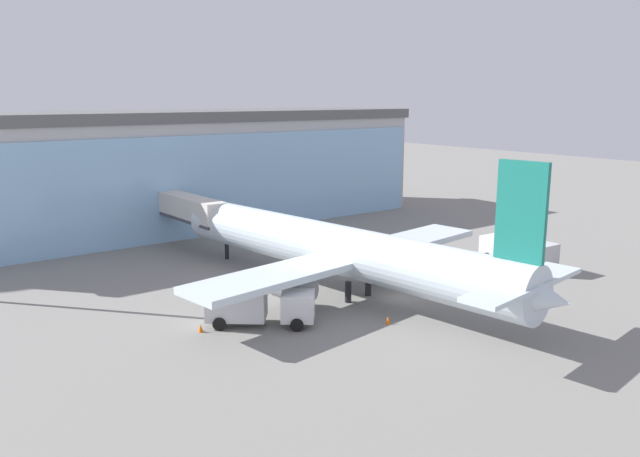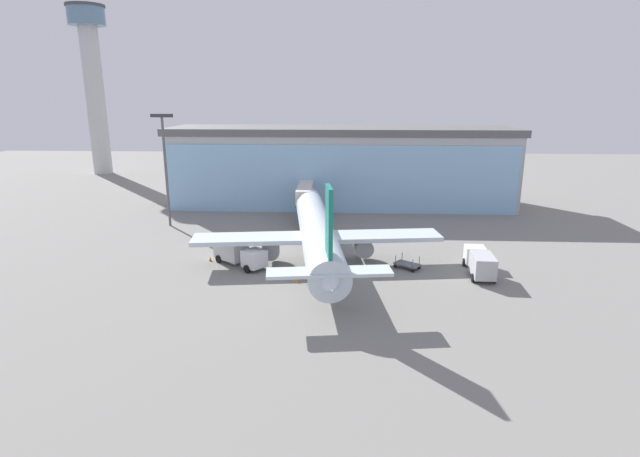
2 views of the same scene
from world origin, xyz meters
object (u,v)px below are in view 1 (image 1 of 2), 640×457
Objects in this scene: catering_truck at (256,304)px; safety_cone_nose at (388,320)px; jet_bridge at (186,209)px; safety_cone_wingtip at (201,328)px; airplane at (339,250)px; baggage_cart at (450,272)px; fuel_truck at (520,251)px.

catering_truck is 12.80× the size of safety_cone_nose.
jet_bridge reaches higher than catering_truck.
catering_truck is at bearing -17.22° from safety_cone_wingtip.
airplane is 11.15m from baggage_cart.
safety_cone_nose is (-12.11, -5.00, -0.23)m from baggage_cart.
baggage_cart is at bearing 22.46° from safety_cone_nose.
catering_truck reaches higher than baggage_cart.
jet_bridge is at bearing 43.11° from fuel_truck.
airplane is at bearing 4.70° from safety_cone_wingtip.
baggage_cart is 5.81× the size of safety_cone_nose.
baggage_cart is 23.13m from safety_cone_wingtip.
baggage_cart is at bearing 81.28° from fuel_truck.
catering_truck is at bearing 164.13° from jet_bridge.
fuel_truck is 7.90m from baggage_cart.
jet_bridge is 1.85× the size of catering_truck.
fuel_truck is at bearing -110.06° from airplane.
jet_bridge is 24.09m from catering_truck.
jet_bridge is at bearing 0.82° from airplane.
baggage_cart is at bearing -110.77° from airplane.
safety_cone_wingtip is (-9.56, -22.06, -3.89)m from jet_bridge.
catering_truck is 0.95× the size of fuel_truck.
catering_truck is at bearing 144.11° from safety_cone_nose.
catering_truck is at bearing -143.58° from baggage_cart.
catering_truck is (-8.97, -2.18, -2.03)m from airplane.
catering_truck is 19.45m from baggage_cart.
airplane is 5.41× the size of catering_truck.
jet_bridge is 28.79m from safety_cone_nose.
fuel_truck reaches higher than baggage_cart.
fuel_truck is (27.10, -1.87, 0.00)m from catering_truck.
airplane reaches higher than jet_bridge.
airplane is 5.15× the size of fuel_truck.
airplane is 11.92× the size of baggage_cart.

